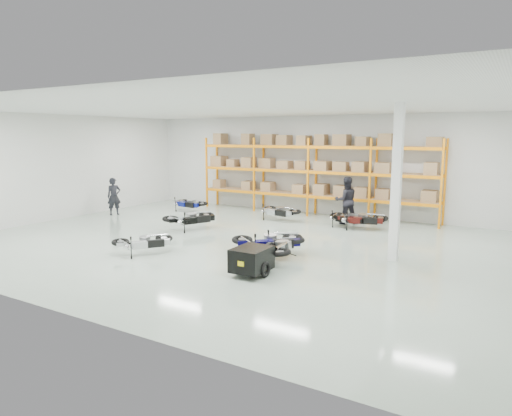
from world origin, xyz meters
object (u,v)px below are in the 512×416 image
Objects in this scene: moto_black_far_left at (191,215)px; person_back at (346,200)px; moto_silver_left at (144,239)px; trailer at (252,259)px; moto_back_a at (189,201)px; person_left at (114,196)px; moto_touring_right at (280,242)px; moto_blue_centre at (269,237)px; moto_back_b at (279,209)px; moto_back_d at (361,216)px; moto_back_c at (348,215)px.

person_back is at bearing -112.11° from moto_black_far_left.
moto_silver_left is 0.86× the size of moto_black_far_left.
trailer is 10.59m from moto_back_a.
moto_touring_right is at bearing -80.66° from person_left.
person_back reaches higher than moto_blue_centre.
trailer is 7.88m from moto_back_b.
moto_back_d is (3.63, -0.02, 0.02)m from moto_back_b.
moto_back_d is 1.02× the size of person_left.
moto_touring_right is 5.68m from moto_back_d.
moto_silver_left is 8.68m from person_back.
trailer is 7.28m from moto_back_d.
moto_back_d is at bearing 73.59° from moto_touring_right.
moto_back_c is 10.59m from person_left.
moto_back_d is at bearing -80.80° from moto_back_a.
moto_back_a is at bearing 78.37° from moto_back_d.
person_back reaches higher than person_left.
moto_back_a is (-3.87, 6.99, 0.02)m from moto_silver_left.
moto_back_c is at bearing -80.48° from moto_back_a.
moto_back_c is at bearing -49.58° from person_left.
moto_blue_centre is at bearing -117.13° from moto_back_a.
moto_back_b is (-2.48, 5.34, -0.06)m from moto_blue_centre.
person_left is (-10.20, 4.69, 0.43)m from trailer.
moto_silver_left is 7.73m from person_left.
moto_back_d is (0.53, -0.04, 0.04)m from moto_back_c.
moto_back_d is (8.41, 0.11, 0.03)m from moto_back_a.
moto_back_c is at bearing 73.56° from moto_back_d.
person_back reaches higher than moto_back_c.
moto_back_c is (7.89, 0.14, -0.01)m from moto_back_a.
moto_back_b is (0.91, 7.12, 0.03)m from moto_silver_left.
moto_black_far_left is at bearing 6.62° from person_back.
moto_silver_left is at bearing 164.37° from moto_back_c.
moto_back_d is (4.54, 7.10, 0.05)m from moto_silver_left.
moto_back_a is 7.58m from person_back.
moto_blue_centre is at bearing -116.12° from moto_silver_left.
moto_back_c is (0.06, 5.69, -0.06)m from moto_touring_right.
moto_back_b is at bearing 77.32° from moto_back_d.
person_back reaches higher than moto_silver_left.
trailer is at bearing 162.98° from moto_back_d.
moto_back_c is (4.01, 7.14, 0.00)m from moto_silver_left.
trailer is (-0.00, -1.60, -0.13)m from moto_touring_right.
moto_touring_right is at bearing -123.72° from moto_silver_left.
moto_back_c reaches higher than trailer.
moto_back_a is 0.84× the size of person_back.
moto_silver_left is (-3.40, -1.78, -0.09)m from moto_blue_centre.
person_left reaches higher than moto_back_d.
trailer is (3.95, -0.15, -0.06)m from moto_silver_left.
person_left reaches higher than moto_touring_right.
trailer is at bearing -144.73° from moto_back_b.
moto_back_a is (-7.82, 7.14, 0.07)m from trailer.
moto_back_d is (0.59, 5.65, -0.02)m from moto_touring_right.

